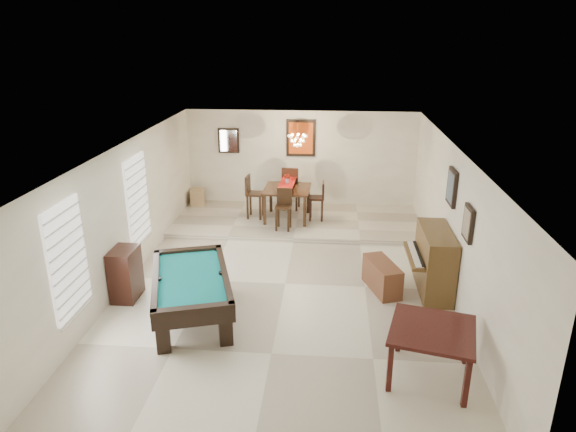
# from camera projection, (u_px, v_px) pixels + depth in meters

# --- Properties ---
(ground_plane) EXTENTS (6.00, 9.00, 0.02)m
(ground_plane) POSITION_uv_depth(u_px,v_px,m) (285.00, 284.00, 9.74)
(ground_plane) COLOR beige
(wall_back) EXTENTS (6.00, 0.04, 2.60)m
(wall_back) POSITION_uv_depth(u_px,v_px,m) (301.00, 160.00, 13.50)
(wall_back) COLOR silver
(wall_back) RESTS_ON ground_plane
(wall_front) EXTENTS (6.00, 0.04, 2.60)m
(wall_front) POSITION_uv_depth(u_px,v_px,m) (244.00, 377.00, 5.08)
(wall_front) COLOR silver
(wall_front) RESTS_ON ground_plane
(wall_left) EXTENTS (0.04, 9.00, 2.60)m
(wall_left) POSITION_uv_depth(u_px,v_px,m) (125.00, 215.00, 9.54)
(wall_left) COLOR silver
(wall_left) RESTS_ON ground_plane
(wall_right) EXTENTS (0.04, 9.00, 2.60)m
(wall_right) POSITION_uv_depth(u_px,v_px,m) (454.00, 225.00, 9.05)
(wall_right) COLOR silver
(wall_right) RESTS_ON ground_plane
(ceiling) EXTENTS (6.00, 9.00, 0.04)m
(ceiling) POSITION_uv_depth(u_px,v_px,m) (285.00, 149.00, 8.85)
(ceiling) COLOR white
(ceiling) RESTS_ON wall_back
(dining_step) EXTENTS (6.00, 2.50, 0.12)m
(dining_step) POSITION_uv_depth(u_px,v_px,m) (297.00, 221.00, 12.76)
(dining_step) COLOR beige
(dining_step) RESTS_ON ground_plane
(window_left_front) EXTENTS (0.06, 1.00, 1.70)m
(window_left_front) POSITION_uv_depth(u_px,v_px,m) (68.00, 259.00, 7.44)
(window_left_front) COLOR white
(window_left_front) RESTS_ON wall_left
(window_left_rear) EXTENTS (0.06, 1.00, 1.70)m
(window_left_rear) POSITION_uv_depth(u_px,v_px,m) (137.00, 200.00, 10.06)
(window_left_rear) COLOR white
(window_left_rear) RESTS_ON wall_left
(pool_table) EXTENTS (1.82, 2.49, 0.74)m
(pool_table) POSITION_uv_depth(u_px,v_px,m) (192.00, 297.00, 8.48)
(pool_table) COLOR black
(pool_table) RESTS_ON ground_plane
(square_table) EXTENTS (1.33, 1.33, 0.76)m
(square_table) POSITION_uv_depth(u_px,v_px,m) (430.00, 353.00, 7.01)
(square_table) COLOR black
(square_table) RESTS_ON ground_plane
(upright_piano) EXTENTS (0.79, 1.41, 1.18)m
(upright_piano) POSITION_uv_depth(u_px,v_px,m) (427.00, 261.00, 9.30)
(upright_piano) COLOR brown
(upright_piano) RESTS_ON ground_plane
(piano_bench) EXTENTS (0.69, 1.06, 0.55)m
(piano_bench) POSITION_uv_depth(u_px,v_px,m) (382.00, 276.00, 9.42)
(piano_bench) COLOR brown
(piano_bench) RESTS_ON ground_plane
(apothecary_chest) EXTENTS (0.42, 0.62, 0.94)m
(apothecary_chest) POSITION_uv_depth(u_px,v_px,m) (126.00, 274.00, 9.08)
(apothecary_chest) COLOR black
(apothecary_chest) RESTS_ON ground_plane
(dining_table) EXTENTS (1.14, 1.14, 0.91)m
(dining_table) POSITION_uv_depth(u_px,v_px,m) (287.00, 201.00, 12.59)
(dining_table) COLOR black
(dining_table) RESTS_ON dining_step
(flower_vase) EXTENTS (0.17, 0.17, 0.24)m
(flower_vase) POSITION_uv_depth(u_px,v_px,m) (287.00, 179.00, 12.39)
(flower_vase) COLOR #9F1D0D
(flower_vase) RESTS_ON dining_table
(dining_chair_south) EXTENTS (0.38, 0.38, 0.96)m
(dining_chair_south) POSITION_uv_depth(u_px,v_px,m) (283.00, 210.00, 11.91)
(dining_chair_south) COLOR black
(dining_chair_south) RESTS_ON dining_step
(dining_chair_north) EXTENTS (0.47, 0.47, 1.14)m
(dining_chair_north) POSITION_uv_depth(u_px,v_px,m) (291.00, 188.00, 13.27)
(dining_chair_north) COLOR black
(dining_chair_north) RESTS_ON dining_step
(dining_chair_west) EXTENTS (0.42, 0.42, 1.07)m
(dining_chair_west) POSITION_uv_depth(u_px,v_px,m) (255.00, 197.00, 12.65)
(dining_chair_west) COLOR black
(dining_chair_west) RESTS_ON dining_step
(dining_chair_east) EXTENTS (0.36, 0.36, 0.96)m
(dining_chair_east) POSITION_uv_depth(u_px,v_px,m) (316.00, 201.00, 12.53)
(dining_chair_east) COLOR black
(dining_chair_east) RESTS_ON dining_step
(corner_bench) EXTENTS (0.45, 0.52, 0.41)m
(corner_bench) POSITION_uv_depth(u_px,v_px,m) (197.00, 197.00, 13.72)
(corner_bench) COLOR tan
(corner_bench) RESTS_ON dining_step
(chandelier) EXTENTS (0.44, 0.44, 0.60)m
(chandelier) POSITION_uv_depth(u_px,v_px,m) (298.00, 136.00, 11.98)
(chandelier) COLOR #FFE5B2
(chandelier) RESTS_ON ceiling
(back_painting) EXTENTS (0.75, 0.06, 0.95)m
(back_painting) POSITION_uv_depth(u_px,v_px,m) (301.00, 138.00, 13.26)
(back_painting) COLOR #D84C14
(back_painting) RESTS_ON wall_back
(back_mirror) EXTENTS (0.55, 0.06, 0.65)m
(back_mirror) POSITION_uv_depth(u_px,v_px,m) (229.00, 141.00, 13.45)
(back_mirror) COLOR white
(back_mirror) RESTS_ON wall_back
(right_picture_upper) EXTENTS (0.06, 0.55, 0.65)m
(right_picture_upper) POSITION_uv_depth(u_px,v_px,m) (452.00, 187.00, 9.13)
(right_picture_upper) COLOR slate
(right_picture_upper) RESTS_ON wall_right
(right_picture_lower) EXTENTS (0.06, 0.45, 0.55)m
(right_picture_lower) POSITION_uv_depth(u_px,v_px,m) (468.00, 223.00, 7.98)
(right_picture_lower) COLOR gray
(right_picture_lower) RESTS_ON wall_right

